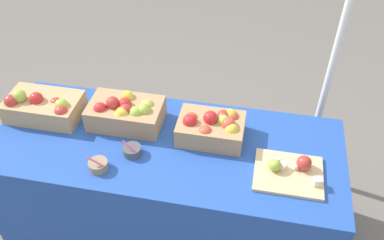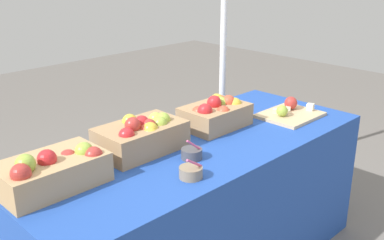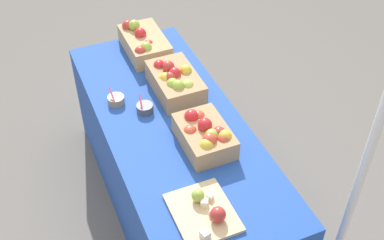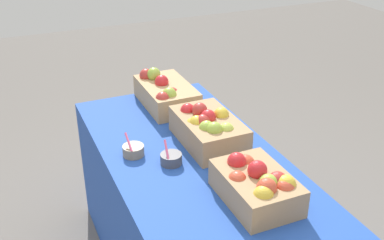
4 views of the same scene
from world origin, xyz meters
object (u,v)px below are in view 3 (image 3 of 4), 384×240
Objects in this scene: sample_bowl_near at (116,100)px; sample_bowl_mid at (145,108)px; cutting_board_front at (205,211)px; apple_crate_right at (206,135)px; apple_crate_middle at (175,81)px; tent_pole at (370,150)px; apple_crate_left at (144,43)px.

sample_bowl_mid reaches higher than sample_bowl_near.
sample_bowl_near is at bearing -170.89° from cutting_board_front.
sample_bowl_mid reaches higher than cutting_board_front.
cutting_board_front is at bearing -24.18° from apple_crate_right.
apple_crate_right reaches higher than sample_bowl_near.
apple_crate_middle is at bearing 177.97° from apple_crate_right.
cutting_board_front is at bearing -106.05° from tent_pole.
apple_crate_left reaches higher than cutting_board_front.
apple_crate_left reaches higher than apple_crate_right.
apple_crate_left is at bearing -176.23° from apple_crate_middle.
apple_crate_left reaches higher than sample_bowl_near.
apple_crate_left is 4.03× the size of sample_bowl_near.
tent_pole is (1.14, 0.84, 0.32)m from sample_bowl_near.
apple_crate_middle is 0.36m from sample_bowl_near.
sample_bowl_near is (-0.03, -0.36, -0.05)m from apple_crate_middle.
apple_crate_left is 1.18× the size of apple_crate_right.
apple_crate_middle reaches higher than apple_crate_right.
apple_crate_middle is 1.24m from tent_pole.
sample_bowl_mid is at bearing 44.11° from sample_bowl_near.
tent_pole is (1.01, 0.71, 0.32)m from sample_bowl_mid.
tent_pole is (0.62, 0.50, 0.27)m from apple_crate_right.
tent_pole reaches higher than apple_crate_middle.
sample_bowl_mid is (0.14, 0.13, -0.00)m from sample_bowl_near.
apple_crate_middle reaches higher than sample_bowl_near.
cutting_board_front is 0.96m from sample_bowl_near.
apple_crate_middle is 0.19× the size of tent_pole.
apple_crate_middle is 3.93× the size of sample_bowl_near.
apple_crate_middle is at bearing 167.29° from cutting_board_front.
apple_crate_middle is at bearing 114.21° from sample_bowl_mid.
sample_bowl_near is (-0.94, -0.15, 0.00)m from cutting_board_front.
tent_pole reaches higher than apple_crate_right.
tent_pole is (1.58, 0.51, 0.27)m from apple_crate_left.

